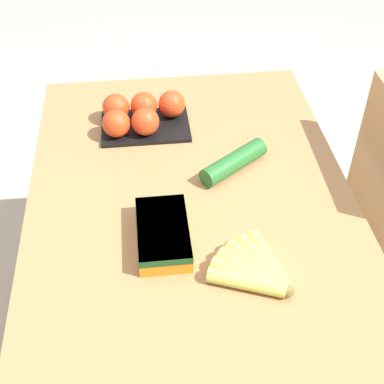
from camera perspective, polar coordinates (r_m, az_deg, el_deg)
name	(u,v)px	position (r m, az deg, el deg)	size (l,w,h in m)	color
ground_plane	(192,362)	(1.88, 0.00, -17.64)	(12.00, 12.00, 0.00)	#B7A88E
dining_table	(192,233)	(1.38, 0.00, -4.38)	(1.20, 0.80, 0.74)	#9E7044
banana_bunch	(257,271)	(1.13, 6.91, -8.33)	(0.18, 0.17, 0.03)	brown
tomato_pack	(140,114)	(1.52, -5.58, 8.24)	(0.17, 0.25, 0.09)	black
carrot_bag	(163,233)	(1.19, -3.12, -4.34)	(0.20, 0.11, 0.05)	orange
cucumber_near	(234,162)	(1.38, 4.49, 3.21)	(0.16, 0.19, 0.05)	#236028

